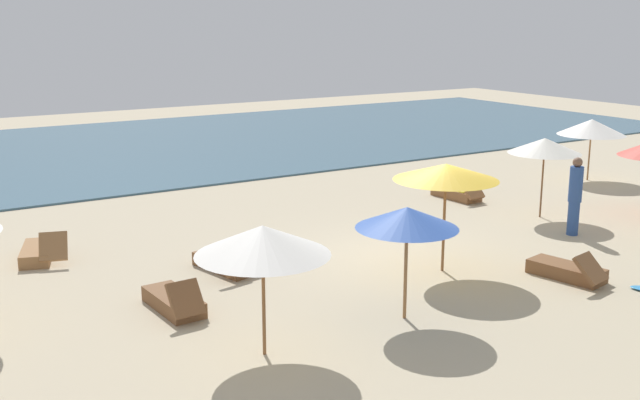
% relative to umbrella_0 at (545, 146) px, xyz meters
% --- Properties ---
extents(ground_plane, '(60.00, 60.00, 0.00)m').
position_rel_umbrella_0_xyz_m(ground_plane, '(-5.22, -0.97, -1.89)').
color(ground_plane, '#BCAD8E').
extents(ocean_water, '(48.00, 16.00, 0.06)m').
position_rel_umbrella_0_xyz_m(ocean_water, '(-5.22, 16.03, -1.86)').
color(ocean_water, '#3D6075').
rests_on(ocean_water, ground_plane).
extents(umbrella_0, '(1.87, 1.87, 2.09)m').
position_rel_umbrella_0_xyz_m(umbrella_0, '(0.00, 0.00, 0.00)').
color(umbrella_0, brown).
rests_on(umbrella_0, ground_plane).
extents(umbrella_2, '(2.14, 2.14, 2.25)m').
position_rel_umbrella_0_xyz_m(umbrella_2, '(-5.06, -2.00, 0.19)').
color(umbrella_2, brown).
rests_on(umbrella_2, ground_plane).
extents(umbrella_3, '(1.77, 1.77, 1.99)m').
position_rel_umbrella_0_xyz_m(umbrella_3, '(-7.31, -3.62, -0.09)').
color(umbrella_3, olive).
rests_on(umbrella_3, ground_plane).
extents(umbrella_4, '(2.12, 2.12, 1.97)m').
position_rel_umbrella_0_xyz_m(umbrella_4, '(4.88, 2.48, -0.17)').
color(umbrella_4, olive).
rests_on(umbrella_4, ground_plane).
extents(umbrella_7, '(2.08, 2.08, 2.08)m').
position_rel_umbrella_0_xyz_m(umbrella_7, '(-10.07, -3.63, -0.04)').
color(umbrella_7, brown).
rests_on(umbrella_7, ground_plane).
extents(lounger_0, '(0.68, 1.73, 0.68)m').
position_rel_umbrella_0_xyz_m(lounger_0, '(-0.46, 2.69, -1.71)').
color(lounger_0, brown).
rests_on(lounger_0, ground_plane).
extents(lounger_1, '(0.94, 1.78, 0.69)m').
position_rel_umbrella_0_xyz_m(lounger_1, '(-8.88, 0.35, -1.71)').
color(lounger_1, brown).
rests_on(lounger_1, ground_plane).
extents(lounger_2, '(0.92, 1.79, 0.66)m').
position_rel_umbrella_0_xyz_m(lounger_2, '(-3.26, -3.72, -1.72)').
color(lounger_2, brown).
rests_on(lounger_2, ground_plane).
extents(lounger_3, '(1.06, 1.78, 0.70)m').
position_rel_umbrella_0_xyz_m(lounger_3, '(-12.00, 3.14, -1.72)').
color(lounger_3, olive).
rests_on(lounger_3, ground_plane).
extents(lounger_5, '(0.68, 1.70, 0.71)m').
position_rel_umbrella_0_xyz_m(lounger_5, '(-10.58, -1.18, -1.72)').
color(lounger_5, brown).
rests_on(lounger_5, ground_plane).
extents(person_0, '(0.36, 0.36, 1.89)m').
position_rel_umbrella_0_xyz_m(person_0, '(-0.63, -1.59, -0.92)').
color(person_0, '#2D4C8C').
rests_on(person_0, ground_plane).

